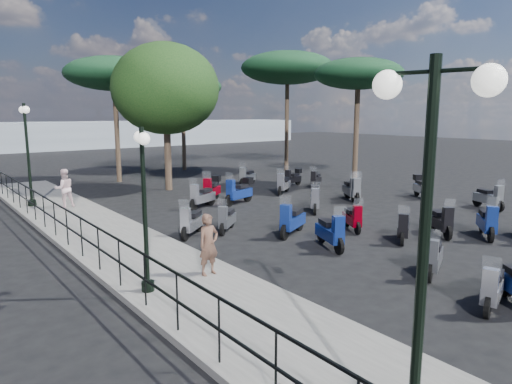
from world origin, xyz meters
TOP-DOWN VIEW (x-y plane):
  - ground at (0.00, 0.00)m, footprint 120.00×120.00m
  - sidewalk at (-6.50, 3.00)m, footprint 3.00×30.00m
  - railing at (-7.80, 2.80)m, footprint 0.04×26.04m
  - lamp_post_0 at (-7.14, -7.72)m, footprint 0.51×1.30m
  - lamp_post_1 at (-7.44, -1.29)m, footprint 0.50×1.02m
  - lamp_post_2 at (-7.31, 10.46)m, footprint 0.37×1.26m
  - woman at (-5.81, -1.23)m, footprint 0.57×0.40m
  - pedestrian_far at (-6.28, 9.28)m, footprint 0.80×0.63m
  - scooter_0 at (-2.05, -6.25)m, footprint 1.57×0.71m
  - scooter_1 at (-1.20, -4.39)m, footprint 1.56×0.88m
  - scooter_2 at (-1.52, -1.22)m, footprint 0.89×1.69m
  - scooter_3 at (-4.13, 2.54)m, footprint 1.40×1.13m
  - scooter_4 at (-2.90, 2.30)m, footprint 1.26×1.08m
  - scooter_5 at (-1.50, 6.26)m, footprint 1.65×0.87m
  - scooter_8 at (-1.44, 0.59)m, footprint 1.70×0.98m
  - scooter_9 at (0.65, -0.22)m, footprint 0.90×1.39m
  - scooter_10 at (0.30, 6.03)m, footprint 1.83×0.82m
  - scooter_11 at (-0.34, 7.28)m, footprint 1.55×1.32m
  - scooter_13 at (2.45, -2.45)m, footprint 1.11×1.43m
  - scooter_14 at (0.87, -2.10)m, footprint 1.39×0.96m
  - scooter_15 at (1.81, 2.78)m, footprint 1.29×1.33m
  - scooter_16 at (3.56, 6.74)m, footprint 1.51×1.06m
  - scooter_17 at (3.72, 10.03)m, footprint 1.58×0.92m
  - scooter_20 at (3.42, -3.50)m, footprint 1.53×1.21m
  - scooter_21 at (4.93, 3.55)m, footprint 1.10×1.54m
  - scooter_22 at (4.86, 3.35)m, footprint 1.11×1.60m
  - scooter_23 at (5.58, 8.26)m, footprint 1.52×0.62m
  - scooter_27 at (8.00, -1.39)m, footprint 0.87×1.65m
  - scooter_28 at (8.09, 1.80)m, footprint 1.11×1.55m
  - scooter_29 at (6.38, 7.27)m, footprint 1.35×0.84m
  - broadleaf_tree at (-0.43, 11.42)m, footprint 5.49×5.49m
  - pine_0 at (4.43, 18.50)m, footprint 5.46×5.46m
  - pine_1 at (9.77, 13.54)m, footprint 6.30×6.30m
  - pine_2 at (-1.40, 15.88)m, footprint 5.55×5.55m
  - pine_3 at (8.31, 6.18)m, footprint 4.78×4.78m
  - distant_hills at (0.00, 45.00)m, footprint 70.00×8.00m

SIDE VIEW (x-z plane):
  - ground at x=0.00m, z-range 0.00..0.00m
  - sidewalk at x=-6.50m, z-range 0.00..0.15m
  - scooter_29 at x=6.38m, z-range -0.18..1.00m
  - scooter_9 at x=0.65m, z-range -0.19..1.05m
  - scooter_4 at x=-2.90m, z-range -0.19..1.06m
  - scooter_14 at x=0.87m, z-range -0.19..1.07m
  - scooter_0 at x=-2.05m, z-range -0.20..1.09m
  - scooter_23 at x=5.58m, z-range -0.15..1.07m
  - scooter_1 at x=-1.20m, z-range -0.20..1.13m
  - scooter_3 at x=-4.13m, z-range -0.21..1.14m
  - scooter_13 at x=2.45m, z-range -0.21..1.15m
  - scooter_17 at x=3.72m, z-range -0.21..1.16m
  - scooter_16 at x=3.56m, z-range -0.21..1.17m
  - scooter_27 at x=8.00m, z-range -0.21..1.17m
  - scooter_5 at x=-1.50m, z-range -0.21..1.18m
  - scooter_21 at x=4.93m, z-range -0.22..1.20m
  - scooter_2 at x=-1.52m, z-range -0.22..1.20m
  - scooter_22 at x=4.86m, z-range -0.22..1.23m
  - scooter_8 at x=-1.44m, z-range -0.22..1.23m
  - scooter_20 at x=3.42m, z-range -0.22..1.23m
  - scooter_15 at x=1.81m, z-range -0.17..1.18m
  - scooter_28 at x=8.09m, z-range -0.17..1.22m
  - scooter_11 at x=-0.34m, z-range -0.18..1.30m
  - scooter_10 at x=0.30m, z-range -0.18..1.31m
  - railing at x=-7.80m, z-range 0.35..1.45m
  - woman at x=-5.81m, z-range 0.15..1.65m
  - pedestrian_far at x=-6.28m, z-range 0.15..1.76m
  - distant_hills at x=0.00m, z-range 0.00..3.00m
  - lamp_post_1 at x=-7.44m, z-range 0.40..4.00m
  - lamp_post_2 at x=-7.31m, z-range 0.45..4.73m
  - lamp_post_0 at x=-7.14m, z-range 0.46..4.92m
  - broadleaf_tree at x=-0.43m, z-range 1.45..9.03m
  - pine_0 at x=4.43m, z-range 2.42..9.21m
  - pine_3 at x=8.31m, z-range 2.59..9.53m
  - pine_2 at x=-1.40m, z-range 2.61..9.83m
  - pine_1 at x=9.77m, z-range 2.95..11.09m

